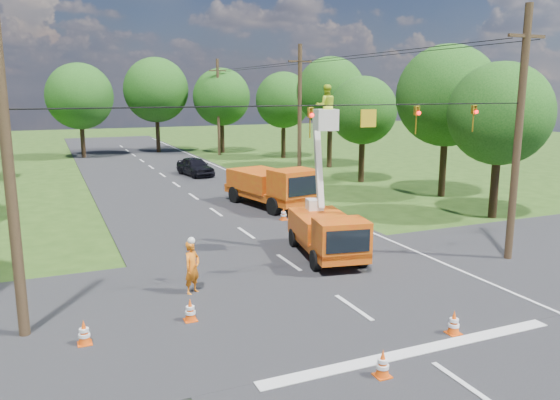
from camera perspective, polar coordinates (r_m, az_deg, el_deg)
name	(u,v)px	position (r m, az deg, el deg)	size (l,w,h in m)	color
ground	(194,197)	(35.69, -9.02, 0.29)	(140.00, 140.00, 0.00)	#284615
road_main	(194,197)	(35.69, -9.02, 0.29)	(12.00, 100.00, 0.06)	black
road_cross	(324,288)	(19.35, 4.61, -9.16)	(56.00, 10.00, 0.07)	black
stop_bar	(416,353)	(15.34, 14.05, -15.21)	(9.00, 0.45, 0.02)	silver
edge_line	(273,191)	(37.43, -0.69, 0.95)	(0.12, 90.00, 0.02)	silver
bucket_truck	(327,222)	(22.36, 4.94, -2.26)	(2.89, 5.58, 7.01)	#CA630E
second_truck	(272,186)	(32.00, -0.79, 1.51)	(3.73, 6.97, 2.48)	#CA630E
ground_worker	(192,268)	(18.73, -9.16, -7.00)	(0.67, 0.44, 1.84)	orange
distant_car	(195,166)	(44.57, -8.85, 3.48)	(1.78, 4.43, 1.51)	black
traffic_cone_0	(383,364)	(13.85, 10.68, -16.46)	(0.38, 0.38, 0.71)	#E84D0C
traffic_cone_1	(454,323)	(16.48, 17.71, -12.12)	(0.38, 0.38, 0.71)	#E84D0C
traffic_cone_2	(307,238)	(24.20, 2.79, -4.02)	(0.38, 0.38, 0.71)	#E84D0C
traffic_cone_3	(284,214)	(28.87, 0.38, -1.47)	(0.38, 0.38, 0.71)	#E84D0C
traffic_cone_4	(190,310)	(16.77, -9.36, -11.30)	(0.38, 0.38, 0.71)	#E84D0C
traffic_cone_5	(84,333)	(16.04, -19.79, -12.92)	(0.38, 0.38, 0.71)	#E84D0C
traffic_cone_6	(273,198)	(33.12, -0.78, 0.21)	(0.38, 0.38, 0.71)	#E84D0C
pole_right_near	(518,134)	(23.43, 23.64, 6.34)	(1.80, 0.30, 10.00)	#4C3823
pole_right_mid	(300,114)	(39.85, 2.07, 8.97)	(1.80, 0.30, 10.00)	#4C3823
pole_right_far	(218,107)	(58.54, -6.47, 9.68)	(1.80, 0.30, 10.00)	#4C3823
pole_left	(9,178)	(16.17, -26.42, 2.08)	(0.30, 0.30, 9.00)	#4C3823
signal_span	(384,117)	(19.29, 10.82, 8.51)	(18.00, 0.29, 1.07)	black
tree_right_a	(500,114)	(31.16, 22.01, 8.33)	(5.40, 5.40, 8.28)	#382616
tree_right_b	(447,96)	(36.58, 17.06, 10.35)	(6.40, 6.40, 9.65)	#382616
tree_right_c	(363,111)	(41.22, 8.67, 9.22)	(5.00, 5.00, 7.83)	#382616
tree_right_d	(331,92)	(48.92, 5.30, 11.22)	(6.00, 6.00, 9.70)	#382616
tree_right_e	(283,100)	(55.67, 0.36, 10.39)	(5.60, 5.60, 8.63)	#382616
tree_far_a	(80,96)	(59.09, -20.20, 10.13)	(6.60, 6.60, 9.50)	#382616
tree_far_b	(156,90)	(62.06, -12.84, 11.13)	(7.00, 7.00, 10.32)	#382616
tree_far_c	(222,97)	(60.73, -6.13, 10.64)	(6.20, 6.20, 9.18)	#382616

